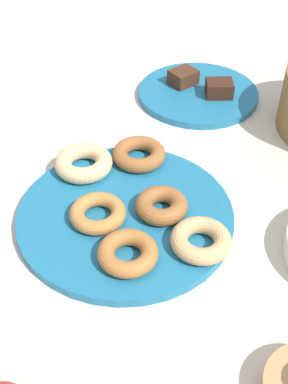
% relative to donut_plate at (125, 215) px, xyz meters
% --- Properties ---
extents(ground_plane, '(2.40, 2.40, 0.00)m').
position_rel_donut_plate_xyz_m(ground_plane, '(0.00, 0.00, -0.01)').
color(ground_plane, beige).
extents(donut_plate, '(0.32, 0.32, 0.01)m').
position_rel_donut_plate_xyz_m(donut_plate, '(0.00, 0.00, 0.00)').
color(donut_plate, '#1E6B93').
rests_on(donut_plate, ground_plane).
extents(donut_0, '(0.12, 0.12, 0.03)m').
position_rel_donut_plate_xyz_m(donut_0, '(-0.12, -0.03, 0.02)').
color(donut_0, '#EABC84').
rests_on(donut_0, donut_plate).
extents(donut_1, '(0.10, 0.10, 0.02)m').
position_rel_donut_plate_xyz_m(donut_1, '(0.00, -0.04, 0.02)').
color(donut_1, '#BC7A3D').
rests_on(donut_1, donut_plate).
extents(donut_2, '(0.12, 0.12, 0.02)m').
position_rel_donut_plate_xyz_m(donut_2, '(-0.11, 0.06, 0.02)').
color(donut_2, '#995B2D').
rests_on(donut_2, donut_plate).
extents(donut_3, '(0.11, 0.11, 0.03)m').
position_rel_donut_plate_xyz_m(donut_3, '(0.02, 0.05, 0.02)').
color(donut_3, '#995B2D').
rests_on(donut_3, donut_plate).
extents(donut_4, '(0.12, 0.12, 0.02)m').
position_rel_donut_plate_xyz_m(donut_4, '(0.10, 0.08, 0.02)').
color(donut_4, tan).
rests_on(donut_4, donut_plate).
extents(donut_5, '(0.11, 0.11, 0.02)m').
position_rel_donut_plate_xyz_m(donut_5, '(0.09, -0.03, 0.02)').
color(donut_5, '#AD6B33').
rests_on(donut_5, donut_plate).
extents(cake_plate, '(0.24, 0.24, 0.01)m').
position_rel_donut_plate_xyz_m(cake_plate, '(-0.28, 0.25, -0.00)').
color(cake_plate, '#1E6B93').
rests_on(cake_plate, ground_plane).
extents(brownie_near, '(0.06, 0.06, 0.03)m').
position_rel_donut_plate_xyz_m(brownie_near, '(-0.32, 0.24, 0.02)').
color(brownie_near, '#472819').
rests_on(brownie_near, cake_plate).
extents(brownie_far, '(0.06, 0.06, 0.03)m').
position_rel_donut_plate_xyz_m(brownie_far, '(-0.25, 0.28, 0.02)').
color(brownie_far, '#381E14').
rests_on(brownie_far, cake_plate).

